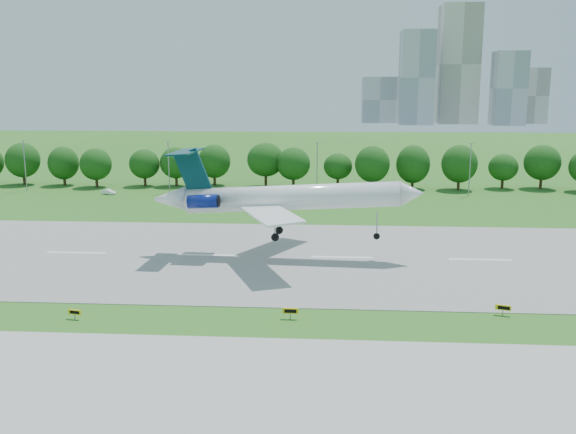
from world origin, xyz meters
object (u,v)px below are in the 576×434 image
object	(u,v)px
airliner	(278,197)
service_vehicle_a	(109,192)
service_vehicle_b	(229,194)
taxi_sign_left	(75,312)

from	to	relation	value
airliner	service_vehicle_a	bearing A→B (deg)	132.27
airliner	service_vehicle_b	world-z (taller)	airliner
taxi_sign_left	service_vehicle_a	size ratio (longest dim) A/B	0.42
taxi_sign_left	service_vehicle_b	world-z (taller)	service_vehicle_b
taxi_sign_left	service_vehicle_b	size ratio (longest dim) A/B	0.49
taxi_sign_left	service_vehicle_a	distance (m)	84.90
service_vehicle_b	service_vehicle_a	bearing A→B (deg)	93.43
airliner	service_vehicle_a	world-z (taller)	airliner
service_vehicle_a	service_vehicle_b	world-z (taller)	service_vehicle_a
airliner	taxi_sign_left	world-z (taller)	airliner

